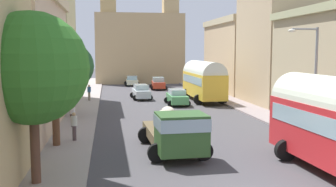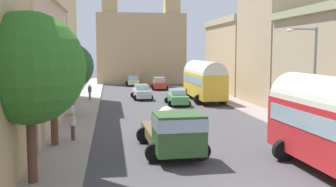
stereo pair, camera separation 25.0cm
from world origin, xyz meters
TOP-DOWN VIEW (x-y plane):
  - ground_plane at (0.00, 27.00)m, footprint 154.00×154.00m
  - sidewalk_left at (-7.25, 27.00)m, footprint 2.50×70.00m
  - sidewalk_right at (7.25, 27.00)m, footprint 2.50×70.00m
  - building_left_1 at (-11.29, 15.45)m, footprint 6.14×14.47m
  - building_left_2 at (-10.91, 28.07)m, footprint 4.81×10.06m
  - building_right_2 at (11.14, 24.45)m, footprint 5.28×9.12m
  - building_right_3 at (10.55, 36.21)m, footprint 4.50×13.59m
  - distant_church at (-0.00, 52.17)m, footprint 13.94×6.74m
  - parked_bus_1 at (4.66, 27.79)m, footprint 3.43×9.05m
  - cargo_truck_0 at (-1.81, 7.32)m, footprint 3.29×6.72m
  - car_0 at (-1.61, 30.32)m, footprint 2.26×4.45m
  - car_1 at (-1.57, 46.81)m, footprint 2.27×4.18m
  - car_2 at (1.43, 25.21)m, footprint 2.22×4.33m
  - car_3 at (1.59, 40.56)m, footprint 2.37×4.30m
  - pedestrian_0 at (-7.04, 10.71)m, footprint 0.40×0.40m
  - pedestrian_1 at (-7.02, 28.90)m, footprint 0.44×0.44m
  - pedestrian_2 at (-7.47, 14.76)m, footprint 0.37×0.37m
  - streetlamp_near at (6.25, 8.93)m, footprint 1.81×0.28m
  - roadside_tree_0 at (-7.90, 3.58)m, footprint 4.26×4.26m
  - roadside_tree_1 at (-7.90, 9.70)m, footprint 2.85×2.85m
  - roadside_tree_2 at (-7.90, 19.32)m, footprint 3.51×3.51m

SIDE VIEW (x-z plane):
  - ground_plane at x=0.00m, z-range 0.00..0.00m
  - sidewalk_left at x=-7.25m, z-range 0.00..0.14m
  - sidewalk_right at x=7.25m, z-range 0.00..0.14m
  - car_1 at x=-1.57m, z-range 0.00..1.49m
  - car_2 at x=1.43m, z-range 0.01..1.52m
  - car_0 at x=-1.61m, z-range 0.00..1.58m
  - car_3 at x=1.59m, z-range -0.01..1.64m
  - pedestrian_0 at x=-7.04m, z-range 0.12..1.87m
  - pedestrian_1 at x=-7.02m, z-range 0.12..1.88m
  - pedestrian_2 at x=-7.47m, z-range 0.13..1.94m
  - cargo_truck_0 at x=-1.81m, z-range 0.08..2.38m
  - parked_bus_1 at x=4.66m, z-range 0.21..4.33m
  - streetlamp_near at x=6.25m, z-range 0.64..7.14m
  - roadside_tree_2 at x=-7.90m, z-range 1.11..6.88m
  - roadside_tree_0 at x=-7.90m, z-range 1.20..7.88m
  - building_right_3 at x=10.55m, z-range 0.03..9.18m
  - roadside_tree_1 at x=-7.90m, z-range 1.56..7.67m
  - building_left_1 at x=-11.29m, z-range 0.04..9.20m
  - building_left_2 at x=-10.91m, z-range 0.00..10.65m
  - distant_church at x=0.00m, z-range -3.26..15.81m
  - building_right_2 at x=11.14m, z-range 0.00..13.80m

